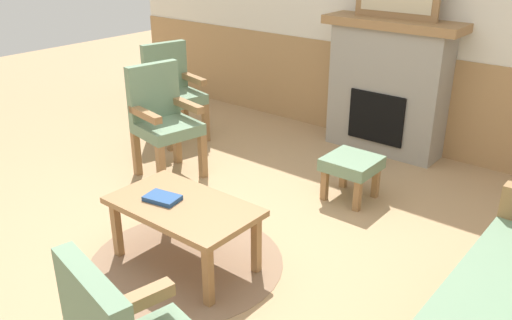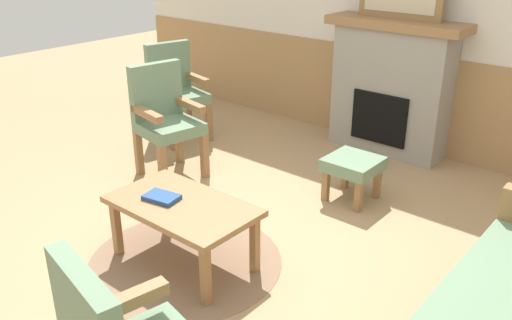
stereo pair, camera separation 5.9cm
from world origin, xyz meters
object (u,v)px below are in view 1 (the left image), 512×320
book_on_table (162,198)px  armchair_by_window_left (172,88)px  fireplace (388,86)px  footstool (352,166)px  armchair_near_fireplace (163,116)px  coffee_table (183,211)px

book_on_table → armchair_by_window_left: (-1.63, 1.60, 0.08)m
fireplace → footstool: (0.29, -1.14, -0.37)m
footstool → armchair_near_fireplace: bearing=-158.3°
coffee_table → armchair_by_window_left: (-1.77, 1.55, 0.15)m
coffee_table → footstool: coffee_table is taller
armchair_by_window_left → footstool: bearing=-1.5°
book_on_table → armchair_by_window_left: armchair_by_window_left is taller
footstool → armchair_near_fireplace: (-1.53, -0.61, 0.25)m
fireplace → coffee_table: fireplace is taller
armchair_near_fireplace → footstool: bearing=21.7°
fireplace → armchair_by_window_left: 2.14m
armchair_near_fireplace → armchair_by_window_left: 0.90m
fireplace → book_on_table: (-0.22, -2.68, -0.20)m
footstool → armchair_by_window_left: 2.15m
book_on_table → footstool: (0.50, 1.54, -0.17)m
book_on_table → footstool: bearing=71.9°
footstool → fireplace: bearing=104.2°
coffee_table → footstool: bearing=76.2°
coffee_table → book_on_table: (-0.14, -0.05, 0.07)m
armchair_near_fireplace → armchair_by_window_left: size_ratio=1.00×
book_on_table → armchair_by_window_left: size_ratio=0.22×
footstool → armchair_by_window_left: size_ratio=0.41×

